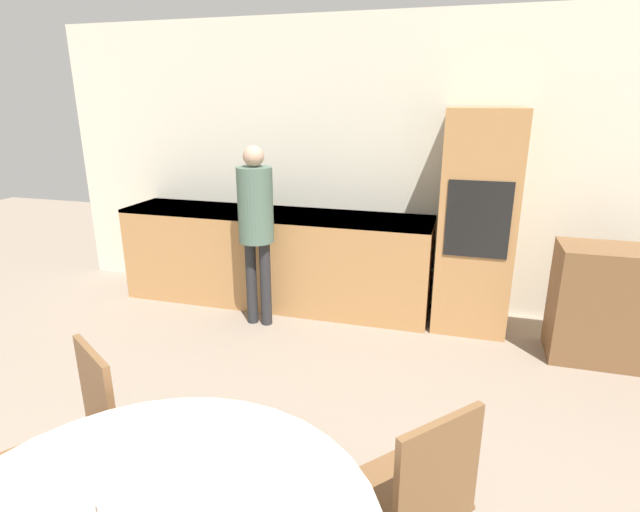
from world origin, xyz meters
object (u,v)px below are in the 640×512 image
(chair_far_left, at_px, (79,437))
(person_standing, at_px, (256,217))
(sideboard, at_px, (627,307))
(oven_unit, at_px, (476,223))
(chair_far_right, at_px, (416,496))

(chair_far_left, relative_size, person_standing, 0.57)
(sideboard, xyz_separation_m, person_standing, (-2.86, -0.14, 0.52))
(sideboard, bearing_deg, oven_unit, 162.08)
(chair_far_right, bearing_deg, oven_unit, -142.61)
(oven_unit, xyz_separation_m, chair_far_left, (-1.64, -2.76, -0.42))
(chair_far_left, distance_m, chair_far_right, 1.44)
(sideboard, xyz_separation_m, chair_far_right, (-1.30, -2.34, 0.06))
(person_standing, bearing_deg, chair_far_left, -86.88)
(oven_unit, height_order, chair_far_left, oven_unit)
(oven_unit, distance_m, sideboard, 1.25)
(chair_far_left, bearing_deg, sideboard, 73.61)
(sideboard, xyz_separation_m, chair_far_left, (-2.73, -2.40, 0.06))
(oven_unit, xyz_separation_m, chair_far_right, (-0.20, -2.69, -0.42))
(chair_far_left, relative_size, chair_far_right, 1.00)
(chair_far_left, xyz_separation_m, person_standing, (-0.12, 2.26, 0.46))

